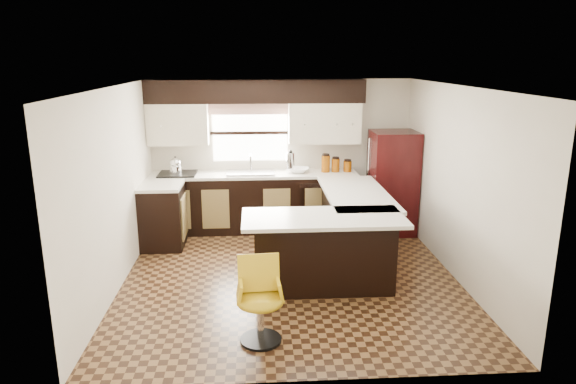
{
  "coord_description": "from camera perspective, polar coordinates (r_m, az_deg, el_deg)",
  "views": [
    {
      "loc": [
        -0.42,
        -6.08,
        2.73
      ],
      "look_at": [
        0.0,
        0.45,
        1.01
      ],
      "focal_mm": 32.0,
      "sensor_mm": 36.0,
      "label": 1
    }
  ],
  "objects": [
    {
      "name": "wall_right",
      "position": [
        6.76,
        18.31,
        0.89
      ],
      "size": [
        0.0,
        4.4,
        4.4
      ],
      "primitive_type": "plane",
      "rotation": [
        1.57,
        0.0,
        -1.57
      ],
      "color": "beige",
      "rests_on": "floor"
    },
    {
      "name": "bar_chair",
      "position": [
        5.12,
        -3.1,
        -12.11
      ],
      "size": [
        0.48,
        0.48,
        0.85
      ],
      "primitive_type": null,
      "rotation": [
        0.0,
        0.0,
        0.06
      ],
      "color": "gold",
      "rests_on": "floor"
    },
    {
      "name": "cooktop",
      "position": [
        8.25,
        -12.18,
        1.99
      ],
      "size": [
        0.58,
        0.5,
        0.02
      ],
      "primitive_type": "cube",
      "color": "black",
      "rests_on": "counter_back"
    },
    {
      "name": "upper_cab_right",
      "position": [
        8.24,
        4.04,
        7.67
      ],
      "size": [
        1.14,
        0.35,
        0.64
      ],
      "primitive_type": "cube",
      "color": "beige",
      "rests_on": "wall_back"
    },
    {
      "name": "window_pane",
      "position": [
        8.35,
        -4.23,
        6.57
      ],
      "size": [
        1.2,
        0.02,
        0.9
      ],
      "primitive_type": "cube",
      "color": "white",
      "rests_on": "wall_back"
    },
    {
      "name": "counter_pen_return",
      "position": [
        5.98,
        3.95,
        -2.91
      ],
      "size": [
        1.89,
        0.84,
        0.04
      ],
      "primitive_type": "cube",
      "color": "silver",
      "rests_on": "peninsula_return"
    },
    {
      "name": "dishwasher",
      "position": [
        8.09,
        3.35,
        -1.8
      ],
      "size": [
        0.58,
        0.03,
        0.78
      ],
      "primitive_type": "cube",
      "color": "black",
      "rests_on": "floor"
    },
    {
      "name": "counter_left",
      "position": [
        7.68,
        -13.93,
        0.68
      ],
      "size": [
        0.6,
        0.7,
        0.04
      ],
      "primitive_type": "cube",
      "color": "silver",
      "rests_on": "base_cab_left"
    },
    {
      "name": "base_cab_left",
      "position": [
        7.8,
        -13.72,
        -2.69
      ],
      "size": [
        0.6,
        0.7,
        0.9
      ],
      "primitive_type": "cube",
      "color": "black",
      "rests_on": "floor"
    },
    {
      "name": "wall_front",
      "position": [
        4.2,
        2.35,
        -6.69
      ],
      "size": [
        4.4,
        0.0,
        4.4
      ],
      "primitive_type": "plane",
      "rotation": [
        -1.57,
        0.0,
        0.0
      ],
      "color": "beige",
      "rests_on": "floor"
    },
    {
      "name": "soffit",
      "position": [
        8.12,
        -3.61,
        11.11
      ],
      "size": [
        3.4,
        0.35,
        0.36
      ],
      "primitive_type": "cube",
      "color": "black",
      "rests_on": "wall_back"
    },
    {
      "name": "wall_back",
      "position": [
        8.43,
        -0.78,
        4.29
      ],
      "size": [
        4.4,
        0.0,
        4.4
      ],
      "primitive_type": "plane",
      "rotation": [
        1.57,
        0.0,
        0.0
      ],
      "color": "beige",
      "rests_on": "floor"
    },
    {
      "name": "sink",
      "position": [
        8.16,
        -4.17,
        2.17
      ],
      "size": [
        0.75,
        0.45,
        0.03
      ],
      "primitive_type": "cube",
      "color": "#B2B2B7",
      "rests_on": "counter_back"
    },
    {
      "name": "wall_left",
      "position": [
        6.49,
        -18.56,
        0.32
      ],
      "size": [
        0.0,
        4.4,
        4.4
      ],
      "primitive_type": "plane",
      "rotation": [
        1.57,
        0.0,
        1.57
      ],
      "color": "beige",
      "rests_on": "floor"
    },
    {
      "name": "canister_med",
      "position": [
        8.28,
        5.3,
        2.98
      ],
      "size": [
        0.13,
        0.13,
        0.21
      ],
      "primitive_type": "cylinder",
      "color": "#803E04",
      "rests_on": "counter_back"
    },
    {
      "name": "floor",
      "position": [
        6.68,
        0.25,
        -9.38
      ],
      "size": [
        4.4,
        4.4,
        0.0
      ],
      "primitive_type": "plane",
      "color": "#49301A",
      "rests_on": "ground"
    },
    {
      "name": "peninsula_return",
      "position": [
        6.22,
        3.95,
        -6.8
      ],
      "size": [
        1.65,
        0.6,
        0.9
      ],
      "primitive_type": "cube",
      "color": "black",
      "rests_on": "floor"
    },
    {
      "name": "ceiling",
      "position": [
        6.11,
        0.27,
        11.63
      ],
      "size": [
        4.4,
        4.4,
        0.0
      ],
      "primitive_type": "plane",
      "rotation": [
        3.14,
        0.0,
        0.0
      ],
      "color": "silver",
      "rests_on": "wall_back"
    },
    {
      "name": "percolator",
      "position": [
        8.17,
        0.28,
        3.28
      ],
      "size": [
        0.14,
        0.14,
        0.33
      ],
      "primitive_type": "cylinder",
      "color": "silver",
      "rests_on": "counter_back"
    },
    {
      "name": "counter_pen_long",
      "position": [
        7.08,
        7.59,
        -0.18
      ],
      "size": [
        0.84,
        1.95,
        0.04
      ],
      "primitive_type": "cube",
      "color": "silver",
      "rests_on": "peninsula_long"
    },
    {
      "name": "mixing_bowl",
      "position": [
        8.2,
        1.24,
        2.44
      ],
      "size": [
        0.39,
        0.39,
        0.08
      ],
      "primitive_type": "imported",
      "rotation": [
        0.0,
        0.0,
        -0.29
      ],
      "color": "white",
      "rests_on": "counter_back"
    },
    {
      "name": "upper_cab_left",
      "position": [
        8.26,
        -12.12,
        7.39
      ],
      "size": [
        0.94,
        0.35,
        0.64
      ],
      "primitive_type": "cube",
      "color": "beige",
      "rests_on": "wall_back"
    },
    {
      "name": "valance",
      "position": [
        8.26,
        -4.28,
        9.21
      ],
      "size": [
        1.3,
        0.06,
        0.18
      ],
      "primitive_type": "cube",
      "color": "#D19B93",
      "rests_on": "wall_back"
    },
    {
      "name": "peninsula_long",
      "position": [
        7.21,
        7.08,
        -3.82
      ],
      "size": [
        0.6,
        1.95,
        0.9
      ],
      "primitive_type": "cube",
      "color": "black",
      "rests_on": "floor"
    },
    {
      "name": "base_cab_back",
      "position": [
        8.3,
        -3.76,
        -1.23
      ],
      "size": [
        3.3,
        0.6,
        0.9
      ],
      "primitive_type": "cube",
      "color": "black",
      "rests_on": "floor"
    },
    {
      "name": "kettle",
      "position": [
        8.22,
        -12.38,
        2.98
      ],
      "size": [
        0.2,
        0.2,
        0.26
      ],
      "primitive_type": null,
      "color": "silver",
      "rests_on": "cooktop"
    },
    {
      "name": "canister_large",
      "position": [
        8.25,
        4.2,
        3.14
      ],
      "size": [
        0.14,
        0.14,
        0.26
      ],
      "primitive_type": "cylinder",
      "color": "#803E04",
      "rests_on": "counter_back"
    },
    {
      "name": "refrigerator",
      "position": [
        8.26,
        11.51,
        1.02
      ],
      "size": [
        0.7,
        0.67,
        1.63
      ],
      "primitive_type": "cube",
      "color": "black",
      "rests_on": "floor"
    },
    {
      "name": "canister_small",
      "position": [
        8.31,
        6.63,
        2.85
      ],
      "size": [
        0.13,
        0.13,
        0.17
      ],
      "primitive_type": "cylinder",
      "color": "#803E04",
      "rests_on": "counter_back"
    },
    {
      "name": "counter_back",
      "position": [
        8.19,
        -3.81,
        1.95
      ],
      "size": [
        3.3,
        0.6,
        0.04
      ],
      "primitive_type": "cube",
      "color": "silver",
      "rests_on": "base_cab_back"
    }
  ]
}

